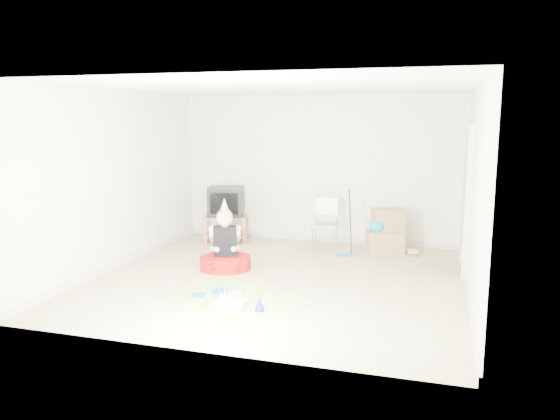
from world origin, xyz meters
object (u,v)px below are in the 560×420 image
(folding_chair, at_px, (325,224))
(cardboard_boxes, at_px, (386,232))
(seated_woman, at_px, (225,254))
(crt_tv, at_px, (226,201))
(tv_stand, at_px, (227,226))
(birthday_cake, at_px, (233,304))

(folding_chair, distance_m, cardboard_boxes, 1.01)
(cardboard_boxes, xyz_separation_m, seated_woman, (-2.15, -1.70, -0.12))
(crt_tv, bearing_deg, tv_stand, 166.48)
(crt_tv, distance_m, cardboard_boxes, 2.86)
(crt_tv, relative_size, seated_woman, 0.56)
(cardboard_boxes, bearing_deg, seated_woman, -141.62)
(folding_chair, bearing_deg, crt_tv, 176.00)
(birthday_cake, bearing_deg, tv_stand, 113.18)
(tv_stand, xyz_separation_m, seated_woman, (0.68, -1.73, -0.05))
(tv_stand, distance_m, seated_woman, 1.86)
(seated_woman, bearing_deg, tv_stand, 111.50)
(tv_stand, xyz_separation_m, cardboard_boxes, (2.83, -0.03, 0.07))
(crt_tv, bearing_deg, birthday_cake, -80.35)
(seated_woman, bearing_deg, folding_chair, 54.47)
(birthday_cake, bearing_deg, crt_tv, 113.18)
(folding_chair, height_order, cardboard_boxes, folding_chair)
(folding_chair, xyz_separation_m, birthday_cake, (-0.45, -3.09, -0.39))
(cardboard_boxes, relative_size, birthday_cake, 2.10)
(folding_chair, distance_m, seated_woman, 1.98)
(tv_stand, bearing_deg, seated_woman, -68.50)
(seated_woman, bearing_deg, crt_tv, 111.50)
(folding_chair, height_order, birthday_cake, folding_chair)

